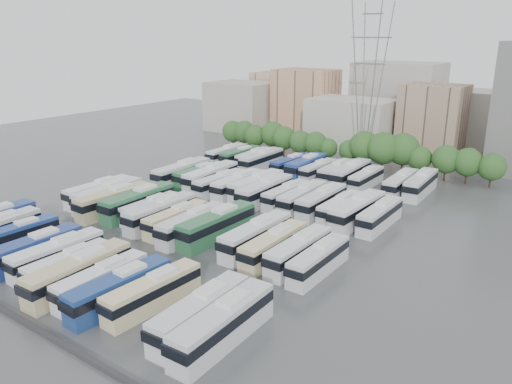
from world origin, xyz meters
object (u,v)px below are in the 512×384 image
Objects in this scene: electricity_pylon at (369,75)px; bus_r1_s13 at (319,260)px; bus_r2_s10 at (321,201)px; bus_r3_s2 at (254,158)px; bus_r3_s9 at (350,173)px; bus_r0_s2 at (18,235)px; bus_r0_s4 at (34,250)px; bus_r2_s9 at (302,198)px; bus_r1_s0 at (99,192)px; bus_r1_s3 at (138,202)px; bus_r3_s13 at (421,184)px; bus_r2_s8 at (286,195)px; bus_r2_s5 at (237,184)px; bus_r3_s3 at (262,160)px; bus_r2_s4 at (220,183)px; bus_r3_s6 at (306,166)px; bus_r0_s9 at (120,289)px; bus_r3_s8 at (336,172)px; bus_r1_s10 at (256,236)px; bus_r2_s13 at (380,215)px; bus_r3_s0 at (226,154)px; bus_r0_s5 at (57,254)px; bus_r0_s12 at (201,313)px; bus_r3_s5 at (291,164)px; bus_r2_s1 at (182,173)px; bus_r1_s4 at (151,208)px; bus_r0_s6 at (69,265)px; bus_r0_s7 at (79,273)px; bus_r1_s1 at (109,195)px; bus_r0_s10 at (153,292)px; bus_r1_s12 at (299,251)px; bus_r1_s8 at (217,225)px; bus_r2_s3 at (211,177)px; bus_r3_s7 at (318,170)px; bus_r3_s12 at (401,183)px; bus_r2_s11 at (340,207)px; bus_r2_s7 at (265,191)px; bus_r1_s5 at (161,213)px; bus_r1_s11 at (274,245)px; bus_r2_s6 at (256,186)px; bus_r1_s2 at (114,201)px; bus_r2_s12 at (357,210)px; bus_r0_s8 at (102,281)px.

bus_r1_s13 is (19.51, -56.58, -16.89)m from electricity_pylon.
bus_r2_s10 is 1.11× the size of bus_r3_s2.
bus_r0_s2 is at bearing -114.58° from bus_r3_s9.
bus_r0_s4 reaches higher than bus_r2_s9.
bus_r1_s3 is at bearing -0.38° from bus_r1_s0.
bus_r2_s8 is at bearing -133.85° from bus_r3_s13.
bus_r0_s2 is 36.30m from bus_r2_s5.
bus_r2_s9 is at bearing -40.36° from bus_r3_s3.
bus_r2_s4 is at bearing -104.65° from electricity_pylon.
electricity_pylon is 41.33m from bus_r2_s8.
bus_r0_s2 is at bearing -104.86° from bus_r3_s6.
bus_r3_s9 is (16.38, 54.68, 0.12)m from bus_r0_s4.
bus_r0_s9 reaches higher than bus_r3_s8.
bus_r1_s3 is at bearing 179.86° from bus_r1_s10.
bus_r3_s6 reaches higher than bus_r2_s13.
bus_r0_s5 is at bearing -73.08° from bus_r3_s0.
bus_r0_s12 is 1.09× the size of bus_r3_s5.
bus_r2_s1 reaches higher than bus_r0_s2.
bus_r1_s4 is 0.96× the size of bus_r2_s8.
bus_r0_s6 is at bearing -83.21° from bus_r3_s5.
bus_r0_s12 is at bearing -53.79° from bus_r3_s0.
bus_r0_s7 is 6.42m from bus_r0_s9.
bus_r1_s1 is at bearing 151.36° from bus_r0_s12.
bus_r0_s9 is 3.59m from bus_r0_s10.
bus_r1_s12 is (39.73, -1.00, -0.04)m from bus_r1_s0.
bus_r1_s8 reaches higher than bus_r2_s8.
bus_r1_s0 reaches higher than bus_r3_s0.
bus_r1_s3 reaches higher than bus_r1_s1.
bus_r2_s3 reaches higher than bus_r2_s4.
bus_r3_s0 is at bearing -177.45° from bus_r3_s7.
bus_r3_s3 is (-23.10, 34.20, -0.02)m from bus_r1_s10.
electricity_pylon is 2.99× the size of bus_r2_s8.
bus_r3_s8 is 0.97× the size of bus_r3_s12.
bus_r1_s8 is 38.18m from bus_r3_s3.
bus_r3_s13 reaches higher than bus_r2_s11.
bus_r1_s12 is at bearing -45.70° from bus_r2_s7.
bus_r2_s4 is at bearing -176.45° from bus_r2_s10.
bus_r1_s11 is at bearing -0.27° from bus_r1_s5.
bus_r3_s7 is at bearing -171.98° from bus_r3_s8.
bus_r3_s2 is at bearing 111.41° from bus_r2_s4.
bus_r2_s6 is at bearing 126.08° from bus_r1_s10.
bus_r3_s0 is at bearing 92.89° from bus_r1_s1.
bus_r1_s2 reaches higher than bus_r3_s9.
bus_r1_s5 is at bearing 101.39° from bus_r0_s6.
bus_r1_s13 is 0.99× the size of bus_r3_s0.
bus_r0_s6 is 40.88m from bus_r2_s12.
bus_r1_s0 is at bearing -151.35° from bus_r2_s9.
bus_r0_s8 is 60.61m from bus_r3_s0.
bus_r2_s4 is (9.89, 16.57, -0.19)m from bus_r1_s1.
bus_r0_s9 is 0.92× the size of bus_r1_s3.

